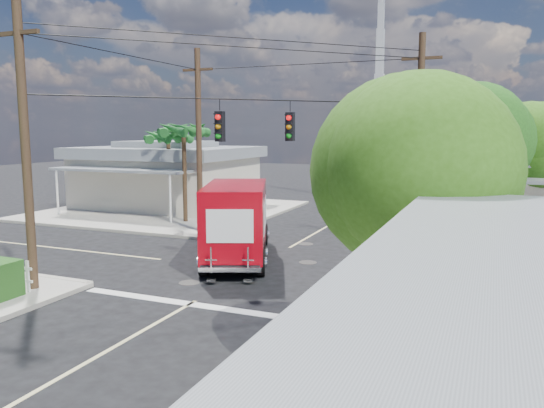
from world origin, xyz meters
The scene contains 13 objects.
ground centered at (0.00, 0.00, 0.00)m, with size 120.00×120.00×0.00m, color black.
sidewalk_nw centered at (-10.88, 10.88, 0.07)m, with size 14.12×14.12×0.14m.
road_markings centered at (0.00, -1.47, 0.01)m, with size 32.00×32.00×0.01m.
building_nw centered at (-12.00, 12.46, 2.22)m, with size 10.80×10.20×4.30m.
radio_tower centered at (0.50, 20.00, 5.64)m, with size 0.80×0.80×17.00m.
tree_ne_front centered at (7.21, 6.76, 4.77)m, with size 4.21×4.14×6.66m.
tree_ne_back centered at (9.81, 8.96, 4.19)m, with size 3.77×3.66×5.82m.
tree_se centered at (7.01, -7.24, 4.04)m, with size 3.67×3.54×5.62m.
palm_nw_front centered at (-7.50, 7.50, 5.04)m, with size 3.01×3.08×5.59m.
palm_nw_back centered at (-9.50, 9.00, 4.67)m, with size 3.01×3.08×5.19m.
utility_poles centered at (-1.58, 1.60, 4.67)m, with size 12.00×10.68×9.00m.
vending_boxes centered at (6.50, 6.20, 0.69)m, with size 1.90×0.50×1.10m.
delivery_truck centered at (-1.16, 1.18, 1.56)m, with size 4.60×7.37×3.08m.
Camera 1 is at (8.10, -17.34, 5.10)m, focal length 35.00 mm.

